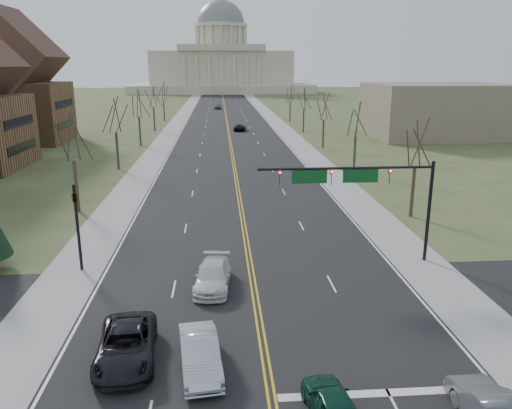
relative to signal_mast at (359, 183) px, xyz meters
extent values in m
plane|color=#3D4C26|center=(-7.45, -13.50, -5.76)|extent=(600.00, 600.00, 0.00)
cube|color=black|center=(-7.45, 96.50, -5.76)|extent=(20.00, 380.00, 0.01)
cube|color=black|center=(-7.45, -7.50, -5.76)|extent=(120.00, 14.00, 0.01)
cube|color=gray|center=(-19.45, 96.50, -5.75)|extent=(4.00, 380.00, 0.03)
cube|color=gray|center=(4.55, 96.50, -5.75)|extent=(4.00, 380.00, 0.03)
cube|color=gold|center=(-7.45, 96.50, -5.75)|extent=(0.42, 380.00, 0.01)
cube|color=silver|center=(-17.25, 96.50, -5.75)|extent=(0.15, 380.00, 0.01)
cube|color=silver|center=(2.35, 96.50, -5.75)|extent=(0.15, 380.00, 0.01)
cube|color=silver|center=(-2.45, -14.50, -5.75)|extent=(9.50, 0.50, 0.01)
cube|color=beige|center=(-7.45, 236.50, -3.76)|extent=(90.00, 60.00, 4.00)
cube|color=beige|center=(-7.45, 236.50, 6.24)|extent=(70.00, 40.00, 16.00)
cube|color=beige|center=(-7.45, 216.00, 15.74)|extent=(42.00, 3.00, 3.00)
cylinder|color=beige|center=(-7.45, 236.50, 20.24)|extent=(24.00, 24.00, 12.00)
cylinder|color=beige|center=(-7.45, 236.50, 27.04)|extent=(27.00, 27.00, 1.60)
ellipsoid|color=slate|center=(-7.45, 236.50, 27.84)|extent=(24.00, 24.00, 22.80)
cylinder|color=black|center=(5.05, 0.00, -2.16)|extent=(0.24, 0.24, 7.20)
cylinder|color=black|center=(-0.95, 0.00, 1.04)|extent=(12.00, 0.18, 0.18)
imported|color=black|center=(2.05, 0.00, 0.49)|extent=(0.35, 0.40, 1.10)
sphere|color=#FF0C0C|center=(2.05, -0.15, 0.84)|extent=(0.18, 0.18, 0.18)
imported|color=black|center=(-1.95, 0.00, 0.49)|extent=(0.35, 0.40, 1.10)
sphere|color=#FF0C0C|center=(-1.95, -0.15, 0.84)|extent=(0.18, 0.18, 0.18)
imported|color=black|center=(-5.45, 0.00, 0.49)|extent=(0.35, 0.40, 1.10)
sphere|color=#FF0C0C|center=(-5.45, -0.15, 0.84)|extent=(0.18, 0.18, 0.18)
cube|color=#0C4C1E|center=(0.05, 0.00, 0.49)|extent=(2.40, 0.12, 0.90)
cube|color=#0C4C1E|center=(-3.45, 0.00, 0.49)|extent=(2.40, 0.12, 0.90)
cylinder|color=black|center=(-18.95, 0.00, -2.76)|extent=(0.20, 0.20, 6.00)
imported|color=black|center=(-18.95, 0.00, -0.56)|extent=(0.32, 0.36, 0.99)
cylinder|color=#31261D|center=(8.05, 10.50, -3.42)|extent=(0.32, 0.32, 4.68)
cylinder|color=#31261D|center=(-22.95, 14.50, -3.29)|extent=(0.32, 0.32, 4.95)
cylinder|color=#31261D|center=(8.05, 30.50, -3.42)|extent=(0.32, 0.32, 4.68)
cylinder|color=#31261D|center=(-22.95, 34.50, -3.29)|extent=(0.32, 0.32, 4.95)
cylinder|color=#31261D|center=(8.05, 50.50, -3.42)|extent=(0.32, 0.32, 4.68)
cylinder|color=#31261D|center=(-22.95, 54.50, -3.29)|extent=(0.32, 0.32, 4.95)
cylinder|color=#31261D|center=(8.05, 70.50, -3.42)|extent=(0.32, 0.32, 4.68)
cylinder|color=#31261D|center=(-22.95, 74.50, -3.29)|extent=(0.32, 0.32, 4.95)
cylinder|color=#31261D|center=(8.05, 90.50, -3.42)|extent=(0.32, 0.32, 4.68)
cylinder|color=#31261D|center=(-22.95, 94.50, -3.29)|extent=(0.32, 0.32, 4.95)
cube|color=black|center=(-35.90, 36.50, -2.91)|extent=(0.10, 9.80, 1.20)
cube|color=black|center=(-35.90, 36.50, 0.41)|extent=(0.10, 9.80, 1.20)
cube|color=brown|center=(-45.45, 60.50, -0.51)|extent=(17.00, 14.00, 10.50)
cube|color=#452922|center=(-45.45, 60.50, 8.99)|extent=(17.00, 14.28, 17.00)
cube|color=black|center=(-36.90, 60.50, -2.61)|extent=(0.10, 9.80, 1.20)
cube|color=black|center=(-36.90, 60.50, 1.06)|extent=(0.10, 9.80, 1.20)
cube|color=#726551|center=(32.55, 62.50, -0.76)|extent=(25.00, 20.00, 10.00)
imported|color=#0C3526|center=(-5.23, -15.99, -5.04)|extent=(2.13, 4.33, 1.42)
imported|color=#B5B7BE|center=(-10.50, -12.20, -4.95)|extent=(2.27, 5.03, 1.60)
imported|color=black|center=(-13.98, -11.20, -4.95)|extent=(3.09, 5.94, 1.60)
imported|color=silver|center=(-9.98, -3.42, -5.00)|extent=(2.56, 5.33, 1.50)
imported|color=black|center=(-5.00, 74.02, -5.06)|extent=(2.81, 5.16, 1.37)
imported|color=#54585C|center=(-9.63, 127.91, -4.96)|extent=(2.18, 4.75, 1.58)
camera|label=1|loc=(-9.43, -32.32, 7.73)|focal=35.00mm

